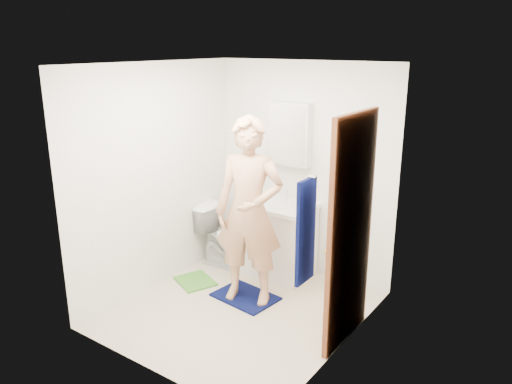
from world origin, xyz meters
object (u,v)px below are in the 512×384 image
medicine_cabinet (290,134)px  towel (306,232)px  vanity_cabinet (278,241)px  soap_dispenser (254,193)px  man (249,212)px  toothbrush_cup (305,203)px  toilet (228,237)px

medicine_cabinet → towel: medicine_cabinet is taller
vanity_cabinet → soap_dispenser: soap_dispenser is taller
vanity_cabinet → man: bearing=-81.2°
towel → toothbrush_cup: size_ratio=7.11×
toilet → vanity_cabinet: bearing=-79.8°
man → vanity_cabinet: bearing=80.8°
towel → toothbrush_cup: bearing=119.6°
soap_dispenser → man: (0.41, -0.65, 0.03)m
medicine_cabinet → soap_dispenser: (-0.30, -0.28, -0.66)m
toilet → man: size_ratio=0.39×
toothbrush_cup → man: 0.81m
vanity_cabinet → towel: (1.18, -1.48, 0.85)m
man → toothbrush_cup: bearing=58.7°
medicine_cabinet → man: medicine_cabinet is taller
vanity_cabinet → toothbrush_cup: 0.58m
towel → toothbrush_cup: 1.83m
vanity_cabinet → medicine_cabinet: 1.22m
toilet → toothbrush_cup: size_ratio=6.53×
towel → man: 1.35m
towel → toilet: towel is taller
vanity_cabinet → man: size_ratio=0.42×
towel → toilet: bearing=143.4°
medicine_cabinet → soap_dispenser: 0.78m
towel → man: man is taller
towel → man: size_ratio=0.42×
toothbrush_cup → towel: bearing=-60.4°
vanity_cabinet → medicine_cabinet: bearing=90.0°
medicine_cabinet → soap_dispenser: bearing=-136.8°
towel → soap_dispenser: towel is taller
medicine_cabinet → toothbrush_cup: size_ratio=6.22×
toothbrush_cup → man: size_ratio=0.06×
vanity_cabinet → soap_dispenser: size_ratio=4.57×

